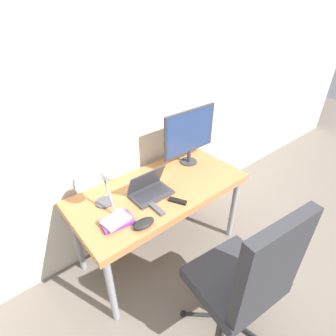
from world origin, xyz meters
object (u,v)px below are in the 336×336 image
office_chair (249,277)px  game_controller (144,223)px  laptop (150,189)px  desk_lamp (109,174)px  monitor (190,133)px  book_stack (117,221)px

office_chair → game_controller: bearing=115.6°
laptop → office_chair: bearing=-85.3°
desk_lamp → monitor: bearing=11.6°
laptop → game_controller: size_ratio=1.97×
monitor → desk_lamp: size_ratio=1.25×
laptop → game_controller: 0.34m
monitor → desk_lamp: monitor is taller
desk_lamp → book_stack: desk_lamp is taller
laptop → desk_lamp: bearing=-175.3°
book_stack → monitor: bearing=16.5°
monitor → office_chair: monitor is taller
game_controller → monitor: bearing=27.1°
monitor → game_controller: (-0.79, -0.40, -0.27)m
laptop → book_stack: (-0.36, -0.12, -0.02)m
laptop → game_controller: laptop is taller
game_controller → desk_lamp: bearing=111.9°
laptop → book_stack: bearing=-162.1°
monitor → desk_lamp: 0.90m
office_chair → book_stack: bearing=119.2°
monitor → desk_lamp: bearing=-168.4°
book_stack → desk_lamp: bearing=67.7°
desk_lamp → game_controller: desk_lamp is taller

